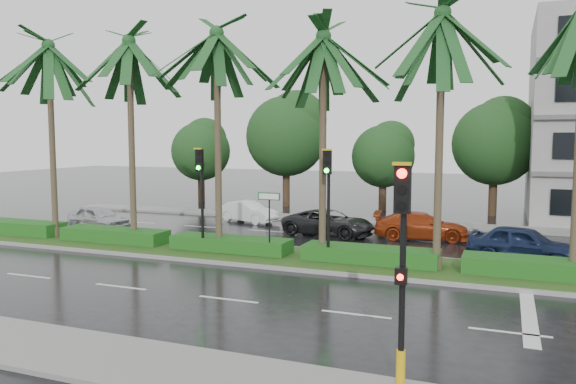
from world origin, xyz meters
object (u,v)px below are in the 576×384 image
at_px(signal_near, 402,266).
at_px(signal_median_left, 201,184).
at_px(car_silver, 99,218).
at_px(car_darkgrey, 329,223).
at_px(car_blue, 523,244).
at_px(street_sign, 269,208).
at_px(car_white, 248,212).
at_px(car_red, 421,226).

bearing_deg(signal_near, signal_median_left, 135.91).
xyz_separation_m(car_silver, car_darkgrey, (11.94, 2.94, -0.00)).
distance_m(car_darkgrey, car_blue, 9.47).
distance_m(street_sign, car_darkgrey, 6.64).
relative_size(signal_near, car_darkgrey, 0.93).
xyz_separation_m(signal_median_left, car_white, (-2.20, 9.16, -2.38)).
height_order(signal_near, car_blue, signal_near).
relative_size(car_darkgrey, car_blue, 1.11).
bearing_deg(car_blue, signal_median_left, 119.42).
xyz_separation_m(signal_median_left, car_silver, (-8.44, 3.70, -2.35)).
bearing_deg(car_silver, car_blue, -77.68).
bearing_deg(car_blue, signal_near, -177.65).
bearing_deg(car_darkgrey, car_silver, 112.03).
relative_size(signal_near, car_blue, 1.04).
bearing_deg(signal_median_left, car_white, 103.50).
height_order(street_sign, car_blue, street_sign).
height_order(car_silver, car_darkgrey, car_silver).
bearing_deg(car_silver, signal_median_left, -101.36).
bearing_deg(car_blue, car_darkgrey, 84.84).
bearing_deg(car_red, street_sign, 137.16).
relative_size(signal_near, street_sign, 1.68).
relative_size(signal_near, car_silver, 1.14).
bearing_deg(signal_median_left, car_silver, 156.32).
bearing_deg(signal_near, street_sign, 125.34).
height_order(car_white, car_red, car_red).
distance_m(signal_near, car_red, 17.13).
relative_size(signal_median_left, car_red, 0.96).
bearing_deg(car_darkgrey, signal_near, -150.09).
relative_size(street_sign, car_red, 0.57).
bearing_deg(car_silver, car_red, -65.58).
relative_size(signal_near, car_red, 0.96).
relative_size(street_sign, car_darkgrey, 0.56).
bearing_deg(signal_median_left, car_blue, 16.50).
distance_m(signal_median_left, car_darkgrey, 7.87).
height_order(signal_median_left, car_darkgrey, signal_median_left).
height_order(car_white, car_darkgrey, car_darkgrey).
height_order(car_silver, car_red, car_red).
distance_m(signal_median_left, car_blue, 13.23).
distance_m(car_white, car_red, 10.38).
bearing_deg(car_red, signal_median_left, 124.62).
height_order(signal_near, car_white, signal_near).
xyz_separation_m(signal_median_left, car_blue, (12.50, 3.70, -2.28)).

